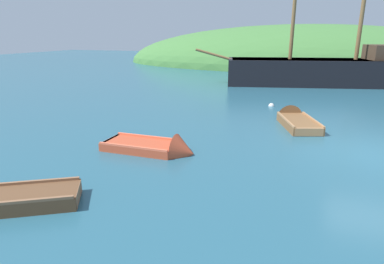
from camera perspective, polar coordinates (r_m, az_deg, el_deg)
The scene contains 6 objects.
ground_plane at distance 12.65m, azimuth 28.75°, elevation -3.34°, with size 120.00×120.00×0.00m, color #285B70.
shore_hill at distance 46.92m, azimuth 18.47°, elevation 11.02°, with size 48.68×24.85×10.22m, color #477F3D.
sailing_ship at distance 28.35m, azimuth 22.09°, elevation 9.08°, with size 17.65×7.12×12.40m.
rowboat_center at distance 11.34m, azimuth -5.87°, elevation -3.03°, with size 3.23×1.30×1.22m.
rowboat_far at distance 15.47m, azimuth 17.29°, elevation 1.76°, with size 2.24×3.54×1.18m.
buoy_white at distance 19.02m, azimuth 13.54°, elevation 4.38°, with size 0.32×0.32×0.32m, color white.
Camera 1 is at (-2.28, -11.83, 3.86)m, focal length 30.88 mm.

